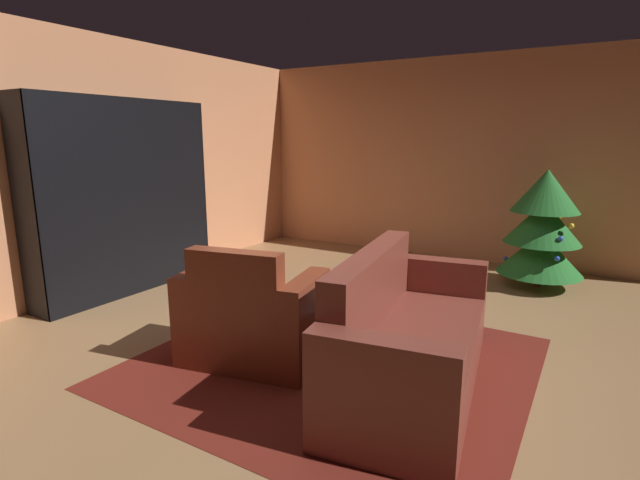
# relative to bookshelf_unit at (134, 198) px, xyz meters

# --- Properties ---
(ground_plane) EXTENTS (8.16, 8.16, 0.00)m
(ground_plane) POSITION_rel_bookshelf_unit_xyz_m (2.68, -0.24, -1.02)
(ground_plane) COLOR #997149
(wall_back) EXTENTS (5.96, 0.06, 2.73)m
(wall_back) POSITION_rel_bookshelf_unit_xyz_m (2.68, 3.19, 0.35)
(wall_back) COLOR tan
(wall_back) RESTS_ON ground
(wall_left) EXTENTS (0.06, 6.92, 2.73)m
(wall_left) POSITION_rel_bookshelf_unit_xyz_m (-0.27, -0.24, 0.35)
(wall_left) COLOR tan
(wall_left) RESTS_ON ground
(area_rug) EXTENTS (2.76, 2.57, 0.01)m
(area_rug) POSITION_rel_bookshelf_unit_xyz_m (2.82, -0.53, -1.01)
(area_rug) COLOR maroon
(area_rug) RESTS_ON ground
(bookshelf_unit) EXTENTS (0.39, 2.09, 2.07)m
(bookshelf_unit) POSITION_rel_bookshelf_unit_xyz_m (0.00, 0.00, 0.00)
(bookshelf_unit) COLOR black
(bookshelf_unit) RESTS_ON ground
(armchair_red) EXTENTS (1.12, 0.84, 0.92)m
(armchair_red) POSITION_rel_bookshelf_unit_xyz_m (2.27, -0.83, -0.69)
(armchair_red) COLOR brown
(armchair_red) RESTS_ON ground
(couch_red) EXTENTS (1.06, 1.99, 0.92)m
(couch_red) POSITION_rel_bookshelf_unit_xyz_m (3.40, -0.58, -0.70)
(couch_red) COLOR brown
(couch_red) RESTS_ON ground
(coffee_table) EXTENTS (0.62, 0.62, 0.42)m
(coffee_table) POSITION_rel_bookshelf_unit_xyz_m (3.01, -0.45, -0.64)
(coffee_table) COLOR black
(coffee_table) RESTS_ON ground
(book_stack_on_table) EXTENTS (0.20, 0.15, 0.08)m
(book_stack_on_table) POSITION_rel_bookshelf_unit_xyz_m (2.99, -0.48, -0.56)
(book_stack_on_table) COLOR #38578B
(book_stack_on_table) RESTS_ON coffee_table
(bottle_on_table) EXTENTS (0.06, 0.06, 0.30)m
(bottle_on_table) POSITION_rel_bookshelf_unit_xyz_m (2.86, -0.53, -0.48)
(bottle_on_table) COLOR #50281D
(bottle_on_table) RESTS_ON coffee_table
(decorated_tree) EXTENTS (0.92, 0.92, 1.33)m
(decorated_tree) POSITION_rel_bookshelf_unit_xyz_m (3.91, 2.31, -0.33)
(decorated_tree) COLOR brown
(decorated_tree) RESTS_ON ground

